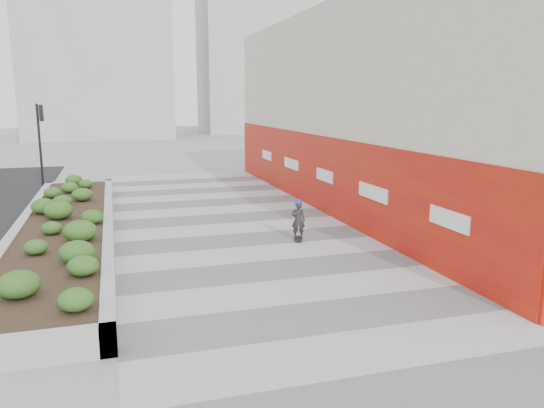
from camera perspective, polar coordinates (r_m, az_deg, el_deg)
The scene contains 9 objects.
ground at distance 12.38m, azimuth 2.74°, elevation -9.62°, with size 160.00×160.00×0.00m, color gray.
walkway at distance 15.08m, azimuth -1.08°, elevation -5.73°, with size 8.00×36.00×0.01m, color #A8A8AD.
building at distance 22.66m, azimuth 12.07°, elevation 9.88°, with size 6.04×24.08×8.00m.
planter at distance 18.40m, azimuth -21.39°, elevation -2.08°, with size 3.00×18.00×0.90m.
traffic_signal_near at distance 28.63m, azimuth -23.64°, elevation 6.98°, with size 0.33×0.28×4.20m.
distant_bldg_north_l at distance 66.14m, azimuth -18.38°, elevation 15.48°, with size 16.00×12.00×20.00m, color #ADAAA3.
distant_bldg_north_r at distance 73.76m, azimuth -1.95°, elevation 17.08°, with size 14.00×10.00×24.00m, color #ADAAA3.
manhole_cover at distance 15.22m, azimuth 0.74°, elevation -5.58°, with size 0.44×0.44×0.01m, color #595654.
skateboarder at distance 16.66m, azimuth 2.84°, elevation -1.70°, with size 0.51×0.75×1.34m.
Camera 1 is at (-3.90, -10.89, 4.39)m, focal length 35.00 mm.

